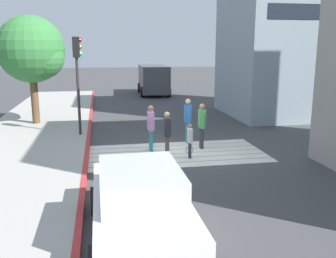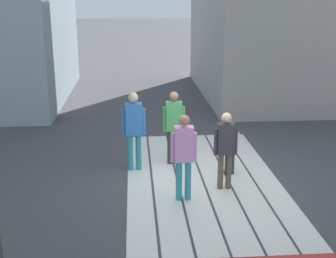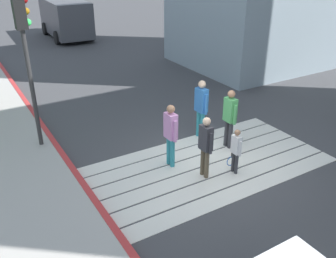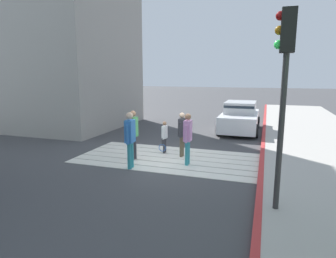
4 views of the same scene
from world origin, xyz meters
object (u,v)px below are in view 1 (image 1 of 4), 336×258
(car_parked_near_curb, at_px, (140,206))
(pedestrian_child_with_racket, at_px, (190,139))
(street_tree, at_px, (33,51))
(pedestrian_adult_lead, at_px, (202,123))
(van_down_street, at_px, (153,79))
(pedestrian_teen_behind, at_px, (188,117))
(traffic_light_corner, at_px, (78,66))
(pedestrian_adult_trailing, at_px, (167,131))
(pedestrian_adult_side, at_px, (151,125))

(car_parked_near_curb, bearing_deg, pedestrian_child_with_racket, 66.53)
(street_tree, xyz_separation_m, pedestrian_adult_lead, (6.84, -5.62, -2.61))
(van_down_street, distance_m, pedestrian_teen_behind, 16.08)
(car_parked_near_curb, distance_m, pedestrian_teen_behind, 7.96)
(car_parked_near_curb, relative_size, pedestrian_adult_lead, 2.46)
(street_tree, relative_size, pedestrian_teen_behind, 2.92)
(pedestrian_child_with_racket, bearing_deg, van_down_street, 85.85)
(traffic_light_corner, xyz_separation_m, pedestrian_child_with_racket, (3.91, -3.92, -2.35))
(pedestrian_adult_trailing, bearing_deg, car_parked_near_curb, -105.57)
(pedestrian_adult_side, bearing_deg, street_tree, 130.86)
(car_parked_near_curb, relative_size, van_down_street, 0.82)
(pedestrian_adult_trailing, relative_size, pedestrian_adult_side, 0.94)
(pedestrian_adult_lead, bearing_deg, pedestrian_child_with_racket, -122.50)
(traffic_light_corner, height_order, pedestrian_adult_trailing, traffic_light_corner)
(car_parked_near_curb, relative_size, pedestrian_teen_behind, 2.37)
(street_tree, bearing_deg, pedestrian_teen_behind, -35.80)
(car_parked_near_curb, distance_m, pedestrian_adult_trailing, 5.84)
(street_tree, relative_size, pedestrian_adult_side, 3.07)
(pedestrian_adult_lead, relative_size, pedestrian_adult_side, 1.01)
(pedestrian_adult_side, xyz_separation_m, pedestrian_teen_behind, (1.63, 0.94, 0.05))
(pedestrian_adult_lead, distance_m, pedestrian_adult_side, 1.96)
(van_down_street, bearing_deg, pedestrian_adult_lead, -91.92)
(traffic_light_corner, xyz_separation_m, street_tree, (-2.18, 2.88, 0.59))
(street_tree, bearing_deg, pedestrian_adult_side, -49.14)
(traffic_light_corner, distance_m, pedestrian_adult_trailing, 5.26)
(van_down_street, height_order, pedestrian_teen_behind, van_down_street)
(pedestrian_teen_behind, bearing_deg, van_down_street, 86.80)
(pedestrian_adult_side, height_order, pedestrian_child_with_racket, pedestrian_adult_side)
(car_parked_near_curb, bearing_deg, traffic_light_corner, 99.65)
(pedestrian_child_with_racket, bearing_deg, pedestrian_adult_trailing, 161.42)
(van_down_street, xyz_separation_m, pedestrian_adult_trailing, (-2.08, -17.89, -0.33))
(car_parked_near_curb, xyz_separation_m, pedestrian_adult_lead, (3.08, 6.54, 0.28))
(van_down_street, bearing_deg, pedestrian_adult_side, -98.48)
(car_parked_near_curb, height_order, street_tree, street_tree)
(car_parked_near_curb, distance_m, pedestrian_adult_side, 6.62)
(pedestrian_adult_trailing, xyz_separation_m, pedestrian_child_with_racket, (0.76, -0.26, -0.26))
(pedestrian_teen_behind, bearing_deg, pedestrian_child_with_racket, -101.26)
(pedestrian_adult_lead, relative_size, pedestrian_adult_trailing, 1.07)
(pedestrian_adult_lead, bearing_deg, pedestrian_adult_trailing, -148.79)
(pedestrian_adult_side, bearing_deg, car_parked_near_curb, -99.68)
(van_down_street, height_order, pedestrian_adult_trailing, van_down_street)
(traffic_light_corner, distance_m, pedestrian_teen_behind, 5.09)
(van_down_street, bearing_deg, traffic_light_corner, -110.16)
(traffic_light_corner, relative_size, pedestrian_child_with_racket, 3.44)
(car_parked_near_curb, relative_size, street_tree, 0.81)
(pedestrian_teen_behind, relative_size, pedestrian_child_with_racket, 1.48)
(street_tree, bearing_deg, pedestrian_adult_trailing, -50.81)
(pedestrian_adult_trailing, bearing_deg, van_down_street, 83.37)
(van_down_street, height_order, traffic_light_corner, traffic_light_corner)
(traffic_light_corner, xyz_separation_m, pedestrian_teen_behind, (4.33, -1.82, -1.98))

